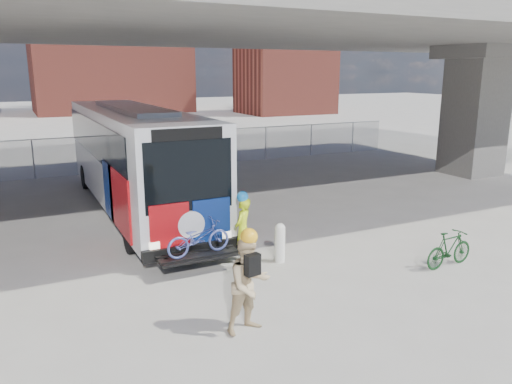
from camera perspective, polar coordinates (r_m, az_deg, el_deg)
ground at (r=14.81m, az=-1.66°, el=-5.39°), size 160.00×160.00×0.00m
bus at (r=18.07m, az=-13.82°, el=4.58°), size 2.67×12.93×3.69m
overpass at (r=17.81m, az=-7.49°, el=19.05°), size 40.00×16.00×7.95m
chainlink_fence at (r=25.65m, az=-12.98°, el=5.63°), size 30.00×0.06×30.00m
brick_buildings at (r=61.38m, az=-20.22°, el=13.32°), size 54.00×22.00×12.00m
smokestack at (r=71.00m, az=-10.49°, el=19.56°), size 2.20×2.20×25.00m
bollard at (r=12.93m, az=2.75°, el=-5.65°), size 0.27×0.27×1.04m
cyclist_hivis at (r=12.85m, az=-1.53°, el=-4.14°), size 0.73×0.73×1.88m
cyclist_tan at (r=9.47m, az=-0.78°, el=-10.41°), size 1.01×0.85×2.04m
bike_parked at (r=13.53m, az=21.24°, el=-6.10°), size 1.59×0.54×0.94m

